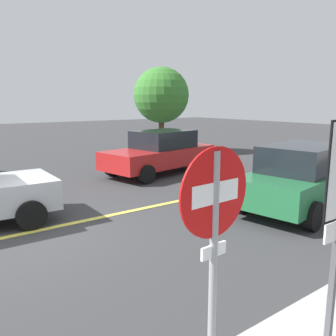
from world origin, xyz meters
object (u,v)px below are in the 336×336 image
(car_red_mid_road, at_px, (161,152))
(tree_left_verge, at_px, (161,95))
(stop_sign, at_px, (214,235))
(car_green_behind_van, at_px, (304,176))

(car_red_mid_road, xyz_separation_m, tree_left_verge, (3.23, 4.49, 2.20))
(stop_sign, bearing_deg, tree_left_verge, 56.14)
(stop_sign, relative_size, car_green_behind_van, 0.49)
(car_green_behind_van, bearing_deg, stop_sign, -153.82)
(stop_sign, height_order, tree_left_verge, tree_left_verge)
(tree_left_verge, bearing_deg, car_green_behind_van, -105.52)
(car_red_mid_road, relative_size, car_green_behind_van, 1.00)
(stop_sign, xyz_separation_m, car_green_behind_van, (6.04, 2.97, -0.78))
(car_green_behind_van, bearing_deg, tree_left_verge, 74.48)
(tree_left_verge, bearing_deg, stop_sign, -123.86)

